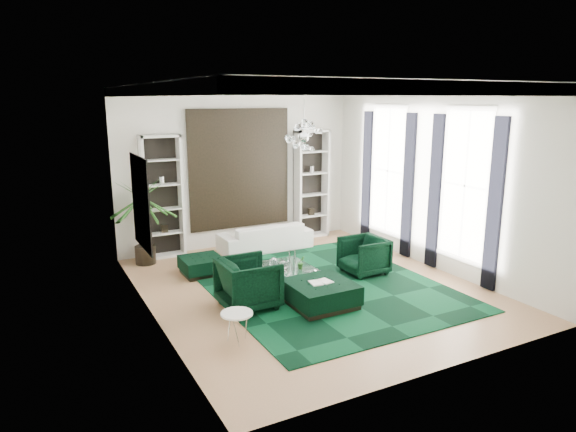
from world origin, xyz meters
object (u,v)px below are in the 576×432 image
armchair_left (249,283)px  palm (143,210)px  sofa (265,237)px  side_table (237,328)px  armchair_right (364,256)px  coffee_table (282,277)px  ottoman_side (202,266)px  ottoman_front (320,294)px

armchair_left → palm: 3.55m
sofa → side_table: bearing=59.9°
armchair_right → side_table: (-3.52, -1.67, -0.16)m
coffee_table → ottoman_side: bearing=129.0°
armchair_right → ottoman_front: bearing=-58.0°
side_table → armchair_left: bearing=59.2°
sofa → palm: 2.95m
sofa → armchair_right: (1.08, -2.53, 0.06)m
armchair_left → ottoman_side: armchair_left is taller
coffee_table → ottoman_side: 1.84m
side_table → armchair_right: bearing=25.4°
armchair_left → coffee_table: size_ratio=0.86×
armchair_right → coffee_table: bearing=-93.4°
sofa → armchair_left: armchair_left is taller
armchair_left → side_table: (-0.69, -1.16, -0.21)m
coffee_table → ottoman_front: bearing=-82.5°
armchair_right → side_table: armchair_right is taller
ottoman_front → armchair_right: bearing=32.0°
side_table → coffee_table: bearing=46.8°
sofa → coffee_table: sofa is taller
armchair_left → side_table: bearing=149.2°
sofa → ottoman_front: bearing=80.3°
coffee_table → side_table: bearing=-133.2°
armchair_right → palm: bearing=-125.7°
ottoman_side → palm: size_ratio=0.33×
coffee_table → palm: size_ratio=0.46×
coffee_table → sofa: bearing=72.4°
coffee_table → side_table: size_ratio=2.33×
armchair_right → ottoman_side: 3.38m
armchair_left → ottoman_front: size_ratio=0.89×
side_table → ottoman_side: bearing=80.9°
sofa → side_table: (-2.44, -4.20, -0.09)m
armchair_left → side_table: armchair_left is taller
ottoman_front → palm: bearing=119.6°
sofa → side_table: 4.86m
armchair_right → ottoman_front: armchair_right is taller
coffee_table → ottoman_front: 1.18m
sofa → armchair_left: bearing=60.2°
sofa → coffee_table: (-0.77, -2.43, -0.13)m
sofa → ottoman_side: (-1.93, -0.99, -0.14)m
sofa → coffee_table: bearing=72.4°
coffee_table → side_table: (-1.67, -1.78, 0.04)m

